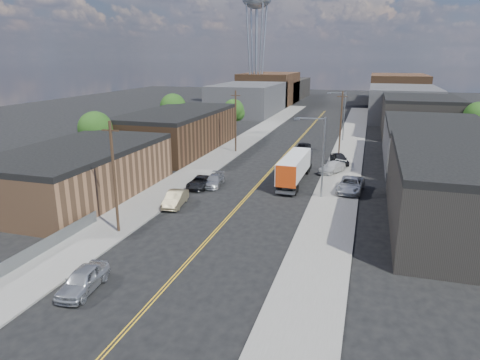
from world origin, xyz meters
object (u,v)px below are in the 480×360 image
Objects in this scene: car_left_a at (83,280)px; car_left_c at (200,182)px; car_ahead_truck at (303,147)px; car_right_lot_b at (332,167)px; car_right_lot_a at (351,185)px; car_right_lot_c at (339,159)px; semi_truck at (296,165)px; car_left_d at (214,180)px; water_tower at (257,2)px; car_left_b at (175,199)px.

car_left_c is (-1.40, 24.21, -0.13)m from car_left_a.
car_right_lot_b is at bearing -66.06° from car_ahead_truck.
car_right_lot_a is 1.22× the size of car_right_lot_b.
car_ahead_truck is at bearing 75.39° from car_left_a.
car_right_lot_c reaches higher than car_left_c.
car_right_lot_c is (0.58, 4.97, 0.10)m from car_right_lot_b.
car_right_lot_b is (4.12, 5.00, -1.16)m from semi_truck.
semi_truck is 2.83× the size of car_left_c.
car_right_lot_a is 13.16m from car_right_lot_c.
car_left_c reaches higher than car_ahead_truck.
car_left_a is at bearing -114.82° from car_right_lot_a.
car_left_d is 20.35m from car_right_lot_c.
water_tower is at bearing 117.43° from car_right_lot_a.
semi_truck reaches higher than car_ahead_truck.
car_left_c is at bearing -154.02° from car_right_lot_c.
semi_truck is 31.70m from car_left_a.
semi_truck is at bearing -71.73° from water_tower.
car_left_a is 31.68m from car_right_lot_a.
car_right_lot_a reaches higher than car_ahead_truck.
car_left_a reaches higher than car_right_lot_b.
car_left_d is at bearing -117.21° from car_right_lot_b.
water_tower is 87.98m from semi_truck.
water_tower is 91.60m from car_left_c.
car_left_c is 1.01× the size of car_ahead_truck.
car_left_b is at bearing -106.46° from car_ahead_truck.
car_right_lot_c is 10.23m from car_ahead_truck.
car_left_b is at bearing -103.40° from car_right_lot_b.
car_ahead_truck is at bearing 66.45° from car_left_b.
car_left_a is 42.61m from car_right_lot_c.
water_tower is 114.61m from car_left_a.
car_right_lot_c reaches higher than car_ahead_truck.
car_right_lot_c is at bearing 66.25° from semi_truck.
car_left_c is 1.03× the size of car_right_lot_c.
car_left_d is (1.40, 1.13, 0.00)m from car_left_c.
car_left_a reaches higher than car_left_d.
car_right_lot_b is at bearing -117.39° from car_right_lot_c.
car_right_lot_a is 1.23× the size of car_ahead_truck.
car_left_d is 0.96× the size of car_right_lot_b.
water_tower is 85.30m from car_right_lot_b.
semi_truck is 16.75m from car_left_b.
car_right_lot_c is (30.78, -69.03, -29.70)m from water_tower.
water_tower is 7.87× the size of car_left_a.
car_left_a is at bearing -84.83° from car_right_lot_b.
car_right_lot_a reaches higher than car_left_c.
car_right_lot_a is at bearing -45.07° from car_right_lot_b.
car_right_lot_c is (13.78, 14.97, 0.27)m from car_left_d.
car_left_d is (0.00, 25.35, -0.13)m from car_left_a.
car_left_b is 0.99× the size of car_left_c.
car_left_c is 1.80m from car_left_d.
water_tower reaches higher than car_right_lot_c.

